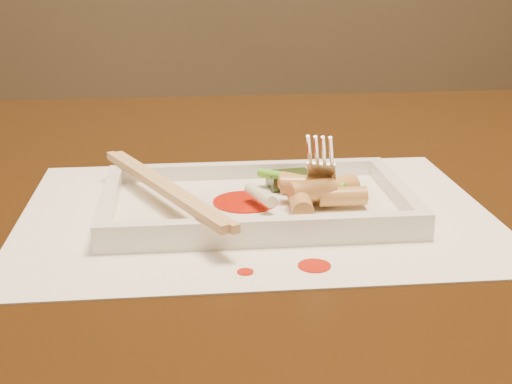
{
  "coord_description": "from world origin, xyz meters",
  "views": [
    {
      "loc": [
        -0.03,
        -0.64,
        0.97
      ],
      "look_at": [
        0.03,
        -0.07,
        0.77
      ],
      "focal_mm": 50.0,
      "sensor_mm": 36.0,
      "label": 1
    }
  ],
  "objects": [
    {
      "name": "sauce_blob_0",
      "position": [
        0.02,
        -0.07,
        0.76
      ],
      "size": [
        0.06,
        0.06,
        0.0
      ],
      "primitive_type": "cylinder",
      "color": "#B91605",
      "rests_on": "plate_base"
    },
    {
      "name": "placemat",
      "position": [
        0.03,
        -0.07,
        0.75
      ],
      "size": [
        0.4,
        0.3,
        0.0
      ],
      "primitive_type": "cube",
      "color": "white",
      "rests_on": "table"
    },
    {
      "name": "plate_rim_near",
      "position": [
        0.03,
        -0.14,
        0.77
      ],
      "size": [
        0.26,
        0.01,
        0.01
      ],
      "primitive_type": "cube",
      "color": "white",
      "rests_on": "plate_base"
    },
    {
      "name": "rice_cake_1",
      "position": [
        0.1,
        -0.09,
        0.77
      ],
      "size": [
        0.04,
        0.02,
        0.02
      ],
      "primitive_type": "cylinder",
      "rotation": [
        1.57,
        0.0,
        1.57
      ],
      "color": "tan",
      "rests_on": "plate_base"
    },
    {
      "name": "rice_cake_2",
      "position": [
        0.07,
        -0.09,
        0.78
      ],
      "size": [
        0.04,
        0.03,
        0.02
      ],
      "primitive_type": "cylinder",
      "rotation": [
        1.57,
        0.0,
        1.8
      ],
      "color": "tan",
      "rests_on": "plate_base"
    },
    {
      "name": "scallion_white",
      "position": [
        0.03,
        -0.08,
        0.77
      ],
      "size": [
        0.02,
        0.04,
        0.01
      ],
      "primitive_type": "cylinder",
      "rotation": [
        1.57,
        0.0,
        0.37
      ],
      "color": "#EAEACC",
      "rests_on": "plate_base"
    },
    {
      "name": "rice_cake_5",
      "position": [
        0.07,
        -0.07,
        0.78
      ],
      "size": [
        0.04,
        0.02,
        0.02
      ],
      "primitive_type": "cylinder",
      "rotation": [
        1.57,
        0.0,
        1.4
      ],
      "color": "tan",
      "rests_on": "plate_base"
    },
    {
      "name": "table",
      "position": [
        0.0,
        0.0,
        0.65
      ],
      "size": [
        1.4,
        0.9,
        0.75
      ],
      "color": "black",
      "rests_on": "ground"
    },
    {
      "name": "chopstick_a",
      "position": [
        -0.05,
        -0.07,
        0.78
      ],
      "size": [
        0.1,
        0.21,
        0.01
      ],
      "primitive_type": "cube",
      "rotation": [
        0.0,
        0.0,
        0.45
      ],
      "color": "tan",
      "rests_on": "plate_rim_near"
    },
    {
      "name": "plate_rim_left",
      "position": [
        -0.09,
        -0.07,
        0.77
      ],
      "size": [
        0.01,
        0.14,
        0.01
      ],
      "primitive_type": "cube",
      "color": "white",
      "rests_on": "plate_base"
    },
    {
      "name": "veg_piece",
      "position": [
        0.06,
        -0.03,
        0.77
      ],
      "size": [
        0.04,
        0.03,
        0.01
      ],
      "primitive_type": "cube",
      "rotation": [
        0.0,
        0.0,
        0.14
      ],
      "color": "black",
      "rests_on": "plate_base"
    },
    {
      "name": "scallion_green",
      "position": [
        0.07,
        -0.05,
        0.77
      ],
      "size": [
        0.07,
        0.06,
        0.01
      ],
      "primitive_type": "cylinder",
      "rotation": [
        1.57,
        0.0,
        0.93
      ],
      "color": "#4AAD1B",
      "rests_on": "plate_base"
    },
    {
      "name": "chopstick_b",
      "position": [
        -0.04,
        -0.07,
        0.78
      ],
      "size": [
        0.1,
        0.21,
        0.01
      ],
      "primitive_type": "cube",
      "rotation": [
        0.0,
        0.0,
        0.45
      ],
      "color": "tan",
      "rests_on": "plate_rim_near"
    },
    {
      "name": "fork",
      "position": [
        0.1,
        -0.05,
        0.83
      ],
      "size": [
        0.09,
        0.1,
        0.14
      ],
      "primitive_type": null,
      "color": "silver",
      "rests_on": "plate_base"
    },
    {
      "name": "sauce_splatter_b",
      "position": [
        0.01,
        -0.19,
        0.75
      ],
      "size": [
        0.01,
        0.01,
        0.0
      ],
      "primitive_type": "cylinder",
      "color": "#B91605",
      "rests_on": "placemat"
    },
    {
      "name": "plate_rim_far",
      "position": [
        0.03,
        0.0,
        0.77
      ],
      "size": [
        0.26,
        0.01,
        0.01
      ],
      "primitive_type": "cube",
      "color": "white",
      "rests_on": "plate_base"
    },
    {
      "name": "rice_cake_0",
      "position": [
        0.09,
        -0.07,
        0.77
      ],
      "size": [
        0.05,
        0.04,
        0.02
      ],
      "primitive_type": "cylinder",
      "rotation": [
        1.57,
        0.0,
        1.99
      ],
      "color": "tan",
      "rests_on": "plate_base"
    },
    {
      "name": "sauce_splatter_a",
      "position": [
        0.06,
        -0.19,
        0.75
      ],
      "size": [
        0.02,
        0.02,
        0.0
      ],
      "primitive_type": "cylinder",
      "color": "#B91605",
      "rests_on": "placemat"
    },
    {
      "name": "plate_rim_right",
      "position": [
        0.15,
        -0.07,
        0.77
      ],
      "size": [
        0.01,
        0.14,
        0.01
      ],
      "primitive_type": "cube",
      "color": "white",
      "rests_on": "plate_base"
    },
    {
      "name": "rice_cake_3",
      "position": [
        0.06,
        -0.1,
        0.77
      ],
      "size": [
        0.02,
        0.05,
        0.02
      ],
      "primitive_type": "cylinder",
      "rotation": [
        1.57,
        0.0,
        3.06
      ],
      "color": "tan",
      "rests_on": "plate_base"
    },
    {
      "name": "plate_base",
      "position": [
        0.03,
        -0.07,
        0.76
      ],
      "size": [
        0.26,
        0.16,
        0.01
      ],
      "primitive_type": "cube",
      "color": "white",
      "rests_on": "placemat"
    },
    {
      "name": "rice_cake_4",
      "position": [
        0.08,
        -0.06,
        0.77
      ],
      "size": [
        0.05,
        0.05,
        0.02
      ],
      "primitive_type": "cylinder",
      "rotation": [
        1.57,
        0.0,
        0.9
      ],
      "color": "tan",
      "rests_on": "plate_base"
    }
  ]
}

